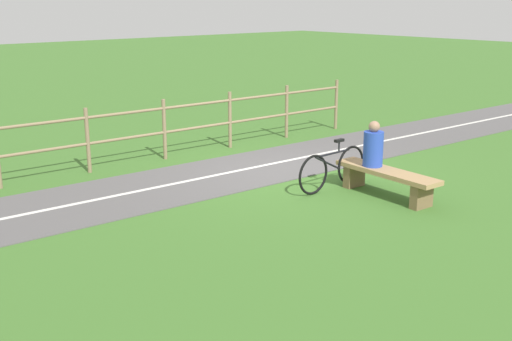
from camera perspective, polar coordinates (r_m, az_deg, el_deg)
ground_plane at (r=12.44m, az=2.79°, el=-0.21°), size 80.00×80.00×0.00m
paved_path at (r=10.96m, az=-15.81°, el=-2.92°), size 3.87×36.07×0.02m
path_centre_line at (r=10.96m, az=-15.81°, el=-2.87°), size 1.50×31.97×0.00m
bench at (r=11.10m, az=11.77°, el=-0.64°), size 2.06×0.58×0.48m
person_seated at (r=11.19m, az=10.61°, el=2.13°), size 0.37×0.37×0.81m
bicycle at (r=11.38m, az=6.98°, el=0.18°), size 0.09×1.74×0.90m
backpack at (r=11.95m, az=8.91°, el=-0.14°), size 0.41×0.37×0.37m
fence_roadside at (r=13.48m, az=-8.34°, el=4.16°), size 0.45×10.46×1.29m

